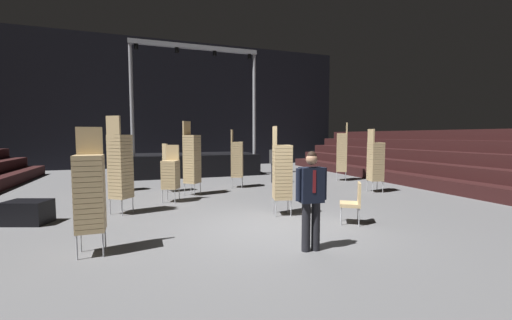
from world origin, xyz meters
TOP-DOWN VIEW (x-y plane):
  - ground_plane at (0.00, 0.00)m, footprint 22.00×30.00m
  - arena_end_wall at (0.00, 15.00)m, footprint 22.00×0.30m
  - bleacher_bank_right at (9.12, 1.00)m, footprint 3.75×24.00m
  - stage_riser at (-0.00, 10.26)m, footprint 6.24×3.16m
  - man_with_tie at (0.17, -1.53)m, footprint 0.57×0.26m
  - chair_stack_front_left at (0.91, 5.45)m, footprint 0.57×0.57m
  - chair_stack_front_right at (5.20, 2.81)m, footprint 0.52×0.52m
  - chair_stack_mid_left at (5.84, 5.71)m, footprint 0.61×0.61m
  - chair_stack_mid_right at (-1.73, 3.55)m, footprint 0.59×0.59m
  - chair_stack_mid_centre at (-3.39, 6.13)m, footprint 0.62×0.62m
  - chair_stack_rear_left at (0.75, 0.96)m, footprint 0.54×0.54m
  - chair_stack_rear_right at (-3.05, 2.46)m, footprint 0.62×0.62m
  - chair_stack_rear_centre at (-0.95, 4.48)m, footprint 0.62×0.62m
  - chair_stack_aisle_left at (-1.58, 5.41)m, footprint 0.55×0.55m
  - chair_stack_aisle_right at (-3.37, -0.42)m, footprint 0.44×0.44m
  - crew_worker_near_stage at (2.75, 6.07)m, footprint 0.37×0.56m
  - equipment_road_case at (-5.00, 2.16)m, footprint 1.05×0.87m
  - loose_chair_near_man at (1.91, -0.36)m, footprint 0.61×0.61m

SIDE VIEW (x-z plane):
  - ground_plane at x=0.00m, z-range -0.10..0.00m
  - equipment_road_case at x=-5.00m, z-range 0.00..0.53m
  - loose_chair_near_man at x=1.91m, z-range 0.06..1.01m
  - stage_riser at x=0.00m, z-range -2.47..3.74m
  - chair_stack_mid_right at x=-1.73m, z-range 0.00..1.71m
  - chair_stack_aisle_left at x=-1.58m, z-range 0.00..1.71m
  - crew_worker_near_stage at x=2.75m, z-range 0.10..1.77m
  - man_with_tie at x=0.17m, z-range 0.11..1.84m
  - chair_stack_mid_centre at x=-3.39m, z-range 0.00..2.05m
  - chair_stack_aisle_right at x=-3.37m, z-range 0.00..2.14m
  - chair_stack_front_left at x=0.91m, z-range 0.00..2.22m
  - chair_stack_front_right at x=5.20m, z-range 0.00..2.22m
  - chair_stack_rear_left at x=0.75m, z-range 0.00..2.22m
  - bleacher_bank_right at x=9.12m, z-range 0.00..2.25m
  - chair_stack_rear_right at x=-3.05m, z-range 0.00..2.47m
  - chair_stack_rear_centre at x=-0.95m, z-range 0.00..2.47m
  - chair_stack_mid_left at x=5.84m, z-range 0.00..2.56m
  - arena_end_wall at x=0.00m, z-range 0.00..8.00m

